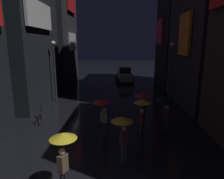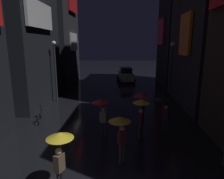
% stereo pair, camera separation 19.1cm
% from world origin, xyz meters
% --- Properties ---
extents(building_left_far, '(4.25, 7.12, 18.61)m').
position_xyz_m(building_left_far, '(-7.48, 21.56, 9.32)').
color(building_left_far, '#232328').
rests_on(building_left_far, ground).
extents(building_right_far, '(4.25, 7.07, 17.38)m').
position_xyz_m(building_right_far, '(7.48, 21.54, 8.69)').
color(building_right_far, black).
rests_on(building_right_far, ground).
extents(pedestrian_midstreet_left_yellow, '(0.90, 0.90, 2.12)m').
position_xyz_m(pedestrian_midstreet_left_yellow, '(1.75, 6.41, 1.67)').
color(pedestrian_midstreet_left_yellow, '#38332D').
rests_on(pedestrian_midstreet_left_yellow, ground).
extents(pedestrian_midstreet_centre_red, '(0.90, 0.90, 2.12)m').
position_xyz_m(pedestrian_midstreet_centre_red, '(-0.34, 6.40, 1.67)').
color(pedestrian_midstreet_centre_red, '#2D2D38').
rests_on(pedestrian_midstreet_centre_red, ground).
extents(pedestrian_foreground_right_yellow, '(0.90, 0.90, 2.12)m').
position_xyz_m(pedestrian_foreground_right_yellow, '(0.70, 3.94, 1.67)').
color(pedestrian_foreground_right_yellow, '#38332D').
rests_on(pedestrian_foreground_right_yellow, ground).
extents(pedestrian_far_right_black, '(0.90, 0.90, 2.12)m').
position_xyz_m(pedestrian_far_right_black, '(3.05, 7.06, 1.67)').
color(pedestrian_far_right_black, '#2D2D38').
rests_on(pedestrian_far_right_black, ground).
extents(pedestrian_foreground_left_yellow, '(0.90, 0.90, 2.12)m').
position_xyz_m(pedestrian_foreground_left_yellow, '(-1.25, 2.27, 1.67)').
color(pedestrian_foreground_left_yellow, black).
rests_on(pedestrian_foreground_left_yellow, ground).
extents(pedestrian_near_crossing_red, '(0.90, 0.90, 2.12)m').
position_xyz_m(pedestrian_near_crossing_red, '(1.92, 7.95, 1.67)').
color(pedestrian_near_crossing_red, '#2D2D38').
rests_on(pedestrian_near_crossing_red, ground).
extents(bicycle_parked_at_storefront, '(0.54, 1.77, 0.96)m').
position_xyz_m(bicycle_parked_at_storefront, '(-4.60, 8.50, 0.39)').
color(bicycle_parked_at_storefront, black).
rests_on(bicycle_parked_at_storefront, ground).
extents(car_distant, '(2.58, 4.30, 1.92)m').
position_xyz_m(car_distant, '(1.17, 23.00, 0.93)').
color(car_distant, '#99999E').
rests_on(car_distant, ground).
extents(streetlamp_left_far, '(0.36, 0.36, 5.20)m').
position_xyz_m(streetlamp_left_far, '(-5.00, 13.23, 3.28)').
color(streetlamp_left_far, '#2D2D33').
rests_on(streetlamp_left_far, ground).
extents(streetlamp_right_far, '(0.36, 0.36, 5.09)m').
position_xyz_m(streetlamp_right_far, '(5.00, 14.14, 3.22)').
color(streetlamp_right_far, '#2D2D33').
rests_on(streetlamp_right_far, ground).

